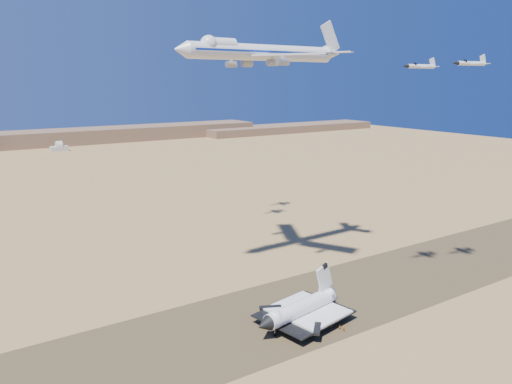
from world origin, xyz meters
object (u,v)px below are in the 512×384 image
carrier_747 (258,52)px  crew_c (344,329)px  chase_jet_b (471,63)px  crew_b (340,327)px  shuttle (300,310)px  chase_jet_a (420,66)px  crew_a (331,325)px  chase_jet_e (244,58)px  chase_jet_d (233,57)px

carrier_747 → crew_c: 106.54m
crew_c → chase_jet_b: (59.85, 3.31, 85.10)m
chase_jet_b → crew_b: bearing=-171.6°
shuttle → chase_jet_a: bearing=-12.8°
crew_a → crew_c: crew_a is taller
shuttle → chase_jet_e: chase_jet_e is taller
chase_jet_a → chase_jet_e: size_ratio=1.00×
crew_b → chase_jet_b: bearing=-135.7°
chase_jet_d → chase_jet_e: chase_jet_e is taller
chase_jet_a → chase_jet_e: chase_jet_e is taller
crew_a → chase_jet_d: bearing=-15.7°
crew_a → chase_jet_e: (41.90, 121.03, 90.80)m
chase_jet_b → chase_jet_d: size_ratio=1.04×
crew_c → chase_jet_b: 104.09m
crew_a → chase_jet_e: size_ratio=0.12×
crew_c → chase_jet_d: 145.41m
shuttle → crew_a: 11.11m
carrier_747 → chase_jet_e: carrier_747 is taller
shuttle → crew_a: shuttle is taller
crew_b → chase_jet_d: 144.07m
carrier_747 → chase_jet_a: size_ratio=4.94×
chase_jet_d → crew_a: bearing=-105.6°
shuttle → crew_b: 13.90m
crew_c → chase_jet_a: (41.03, 10.03, 83.95)m
shuttle → crew_a: bearing=-60.0°
shuttle → chase_jet_a: chase_jet_a is taller
crew_b → chase_jet_a: (41.18, 8.25, 83.92)m
crew_a → crew_c: 4.55m
shuttle → chase_jet_e: (48.63, 113.13, 86.84)m
carrier_747 → chase_jet_a: (36.53, -47.32, -5.73)m
carrier_747 → crew_c: size_ratio=49.60×
shuttle → crew_a: size_ratio=19.93×
crew_a → chase_jet_b: size_ratio=0.11×
chase_jet_a → chase_jet_b: bearing=-14.9°
carrier_747 → crew_a: (-6.34, -53.19, -89.52)m
crew_b → chase_jet_e: (40.21, 123.40, 90.93)m
carrier_747 → crew_a: 104.32m
chase_jet_d → carrier_747: bearing=-112.3°
chase_jet_d → chase_jet_e: (15.26, 14.17, 0.37)m
chase_jet_a → chase_jet_d: chase_jet_d is taller
chase_jet_b → chase_jet_e: (-19.79, 121.88, 5.86)m
chase_jet_d → chase_jet_a: bearing=-82.5°
shuttle → carrier_747: (13.07, 45.29, 85.56)m
shuttle → chase_jet_d: chase_jet_d is taller
crew_c → chase_jet_d: (24.80, 111.02, 90.58)m
chase_jet_a → chase_jet_e: 115.37m
crew_b → chase_jet_b: (60.00, 1.52, 85.07)m
carrier_747 → shuttle: bearing=-107.6°
shuttle → chase_jet_b: bearing=-17.7°
crew_c → chase_jet_b: bearing=-115.2°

